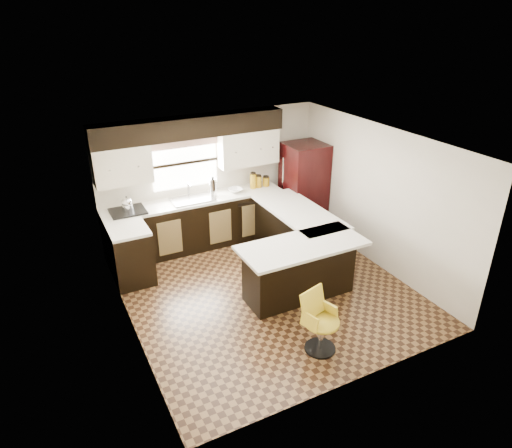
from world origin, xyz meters
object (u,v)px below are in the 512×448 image
peninsula_long (295,237)px  bar_chair (322,323)px  peninsula_return (299,270)px  refrigerator (304,188)px

peninsula_long → bar_chair: 2.36m
peninsula_return → bar_chair: (-0.40, -1.20, -0.03)m
peninsula_return → refrigerator: refrigerator is taller
bar_chair → peninsula_long: bearing=50.4°
refrigerator → bar_chair: refrigerator is taller
bar_chair → peninsula_return: bearing=54.9°
peninsula_long → refrigerator: bearing=52.0°
peninsula_return → refrigerator: bearing=56.4°
peninsula_return → refrigerator: (1.33, 2.00, 0.43)m
peninsula_return → peninsula_long: bearing=61.7°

